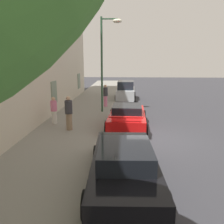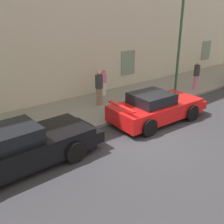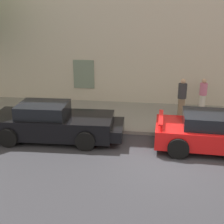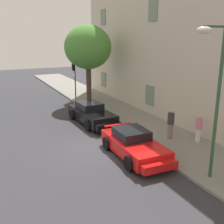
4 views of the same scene
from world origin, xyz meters
The scene contains 9 objects.
ground_plane centered at (0.00, 0.00, 0.00)m, with size 80.00×80.00×0.00m, color #333338.
sidewalk centered at (0.00, 4.12, 0.07)m, with size 60.00×3.99×0.14m, color gray.
sportscar_red_lead centered at (-4.31, 1.36, 0.64)m, with size 5.17×2.21×1.44m.
sportscar_yellow_flank centered at (1.81, 1.21, 0.62)m, with size 4.75×2.28×1.37m.
hatchback_parked centered at (11.11, 1.26, 0.81)m, with size 3.89×1.98×1.78m.
street_lamp centered at (5.18, 2.55, 4.47)m, with size 0.44×1.42×6.36m.
pedestrian_admiring centered at (0.70, 4.25, 1.05)m, with size 0.49×0.49×1.78m.
pedestrian_strolling centered at (6.99, 2.86, 1.02)m, with size 0.44×0.44×1.71m.
pedestrian_bystander centered at (1.81, 5.38, 0.93)m, with size 0.43×0.43×1.57m.
Camera 1 is at (-10.77, 1.38, 3.74)m, focal length 36.87 mm.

